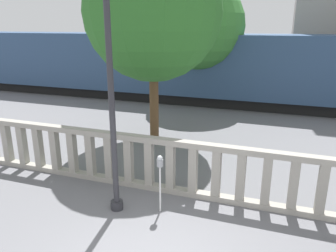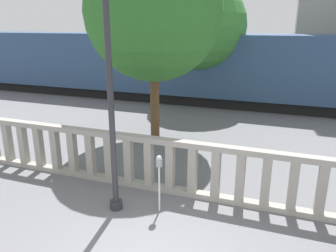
{
  "view_description": "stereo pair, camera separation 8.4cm",
  "coord_description": "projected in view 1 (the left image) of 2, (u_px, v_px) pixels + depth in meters",
  "views": [
    {
      "loc": [
        1.86,
        -4.19,
        4.1
      ],
      "look_at": [
        -1.0,
        3.9,
        1.43
      ],
      "focal_mm": 35.0,
      "sensor_mm": 36.0,
      "label": 1
    },
    {
      "loc": [
        1.94,
        -4.16,
        4.1
      ],
      "look_at": [
        -1.0,
        3.9,
        1.43
      ],
      "focal_mm": 35.0,
      "sensor_mm": 36.0,
      "label": 2
    }
  ],
  "objects": [
    {
      "name": "balustrade",
      "position": [
        193.0,
        170.0,
        7.98
      ],
      "size": [
        15.82,
        0.24,
        1.43
      ],
      "color": "#9E998E",
      "rests_on": "ground"
    },
    {
      "name": "train_far",
      "position": [
        198.0,
        49.0,
        33.41
      ],
      "size": [
        24.68,
        3.12,
        3.87
      ],
      "color": "black",
      "rests_on": "ground"
    },
    {
      "name": "lamppost",
      "position": [
        110.0,
        67.0,
        6.65
      ],
      "size": [
        0.3,
        0.3,
        6.2
      ],
      "color": "#2D2D33",
      "rests_on": "ground"
    },
    {
      "name": "parking_meter",
      "position": [
        160.0,
        168.0,
        7.2
      ],
      "size": [
        0.14,
        0.14,
        1.38
      ],
      "color": "silver",
      "rests_on": "ground"
    },
    {
      "name": "train_near",
      "position": [
        156.0,
        65.0,
        18.49
      ],
      "size": [
        27.96,
        3.07,
        4.23
      ],
      "color": "black",
      "rests_on": "ground"
    },
    {
      "name": "tree_right",
      "position": [
        200.0,
        26.0,
        16.28
      ],
      "size": [
        4.44,
        4.44,
        6.26
      ],
      "color": "brown",
      "rests_on": "ground"
    },
    {
      "name": "tree_left",
      "position": [
        153.0,
        12.0,
        10.58
      ],
      "size": [
        4.53,
        4.53,
        6.77
      ],
      "color": "brown",
      "rests_on": "ground"
    }
  ]
}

